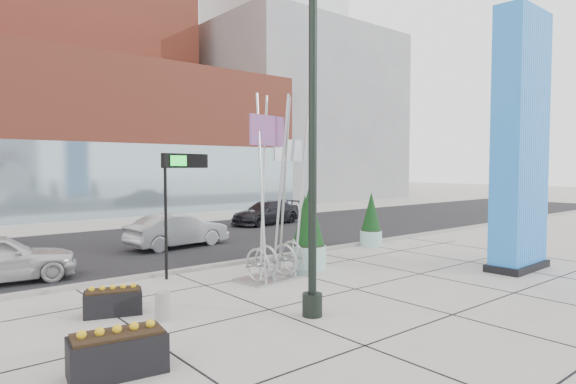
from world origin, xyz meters
TOP-DOWN VIEW (x-y plane):
  - ground at (0.00, 0.00)m, footprint 160.00×160.00m
  - street_asphalt at (0.00, 10.00)m, footprint 80.00×12.00m
  - curb_edge at (0.00, 4.00)m, footprint 80.00×0.30m
  - tower_podium at (1.00, 27.00)m, footprint 34.00×10.00m
  - tower_glass_front at (1.00, 22.20)m, footprint 34.00×0.60m
  - building_grey_parking at (26.00, 32.00)m, footprint 20.00×18.00m
  - building_pale_office at (36.00, 48.00)m, footprint 16.00×16.00m
  - blue_pylon at (7.11, -2.63)m, footprint 2.58×1.23m
  - lamp_post at (-1.54, -2.01)m, footprint 0.54×0.46m
  - public_art_sculpture at (0.15, 1.49)m, footprint 2.58×1.50m
  - concrete_bollard at (-4.29, -0.12)m, footprint 0.33×0.33m
  - overhead_street_sign at (-1.87, 3.44)m, footprint 1.77×0.61m
  - round_planter_east at (7.00, 3.60)m, footprint 0.93×0.93m
  - round_planter_mid at (3.20, 3.60)m, footprint 0.93×0.93m
  - round_planter_west at (1.80, 1.80)m, footprint 1.12×1.12m
  - box_planter_north at (-4.99, 1.00)m, footprint 1.40×1.01m
  - box_planter_south at (-6.07, -2.26)m, footprint 1.61×0.98m
  - car_silver_mid at (0.39, 8.50)m, footprint 4.44×1.97m
  - car_dark_east at (8.15, 12.64)m, footprint 4.91×2.64m

SIDE VIEW (x-z plane):
  - ground at x=0.00m, z-range 0.00..0.00m
  - street_asphalt at x=0.00m, z-range 0.00..0.02m
  - curb_edge at x=0.00m, z-range 0.00..0.12m
  - box_planter_north at x=-4.99m, z-range -0.03..0.67m
  - concrete_bollard at x=-4.29m, z-range 0.00..0.64m
  - box_planter_south at x=-6.07m, z-range -0.03..0.80m
  - car_dark_east at x=8.15m, z-range 0.00..1.35m
  - car_silver_mid at x=0.39m, z-range 0.00..1.42m
  - round_planter_east at x=7.00m, z-range -0.06..2.26m
  - round_planter_mid at x=3.20m, z-range -0.06..2.27m
  - round_planter_west at x=1.80m, z-range -0.07..2.72m
  - public_art_sculpture at x=0.15m, z-range -1.33..4.26m
  - tower_glass_front at x=1.00m, z-range 0.00..5.00m
  - overhead_street_sign at x=-1.87m, z-range 1.36..5.17m
  - lamp_post at x=-1.54m, z-range -0.76..7.59m
  - blue_pylon at x=7.11m, z-range -0.14..8.32m
  - tower_podium at x=1.00m, z-range 0.00..11.00m
  - building_grey_parking at x=26.00m, z-range 0.00..18.00m
  - building_pale_office at x=36.00m, z-range 0.00..55.00m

